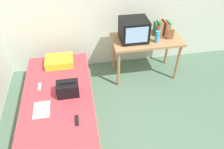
{
  "coord_description": "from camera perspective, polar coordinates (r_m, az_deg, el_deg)",
  "views": [
    {
      "loc": [
        -0.67,
        -1.59,
        2.63
      ],
      "look_at": [
        -0.23,
        0.93,
        0.52
      ],
      "focal_mm": 35.55,
      "sensor_mm": 36.0,
      "label": 1
    }
  ],
  "objects": [
    {
      "name": "desk",
      "position": [
        3.83,
        8.77,
        7.9
      ],
      "size": [
        1.16,
        0.6,
        0.75
      ],
      "color": "#9E754C",
      "rests_on": "ground"
    },
    {
      "name": "bed",
      "position": [
        3.37,
        -13.32,
        -7.74
      ],
      "size": [
        1.0,
        2.0,
        0.44
      ],
      "color": "#9E754C",
      "rests_on": "ground"
    },
    {
      "name": "remote_dark",
      "position": [
        2.83,
        -9.01,
        -11.55
      ],
      "size": [
        0.04,
        0.16,
        0.02
      ],
      "primitive_type": "cube",
      "color": "black",
      "rests_on": "bed"
    },
    {
      "name": "magazine",
      "position": [
        3.06,
        -17.63,
        -8.61
      ],
      "size": [
        0.21,
        0.29,
        0.01
      ],
      "primitive_type": "cube",
      "color": "white",
      "rests_on": "bed"
    },
    {
      "name": "book_row",
      "position": [
        3.91,
        12.64,
        11.56
      ],
      "size": [
        0.26,
        0.17,
        0.24
      ],
      "color": "#337F47",
      "rests_on": "desk"
    },
    {
      "name": "handbag",
      "position": [
        3.12,
        -11.31,
        -3.63
      ],
      "size": [
        0.3,
        0.2,
        0.23
      ],
      "color": "black",
      "rests_on": "bed"
    },
    {
      "name": "ground_plane",
      "position": [
        3.15,
        7.42,
        -17.7
      ],
      "size": [
        8.0,
        8.0,
        0.0
      ],
      "primitive_type": "plane",
      "color": "#4C6B56"
    },
    {
      "name": "picture_frame",
      "position": [
        3.8,
        14.78,
        9.95
      ],
      "size": [
        0.11,
        0.02,
        0.17
      ],
      "primitive_type": "cube",
      "color": "brown",
      "rests_on": "desk"
    },
    {
      "name": "pillow",
      "position": [
        3.72,
        -13.41,
        3.33
      ],
      "size": [
        0.44,
        0.33,
        0.12
      ],
      "primitive_type": "cube",
      "color": "yellow",
      "rests_on": "bed"
    },
    {
      "name": "tv",
      "position": [
        3.63,
        5.62,
        11.35
      ],
      "size": [
        0.44,
        0.39,
        0.36
      ],
      "color": "black",
      "rests_on": "desk"
    },
    {
      "name": "water_bottle",
      "position": [
        3.66,
        11.53,
        9.5
      ],
      "size": [
        0.07,
        0.07,
        0.2
      ],
      "primitive_type": "cylinder",
      "color": "#3399DB",
      "rests_on": "desk"
    },
    {
      "name": "remote_silver",
      "position": [
        3.39,
        -18.13,
        -3.01
      ],
      "size": [
        0.04,
        0.14,
        0.02
      ],
      "primitive_type": "cube",
      "color": "#B7B7BC",
      "rests_on": "bed"
    }
  ]
}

